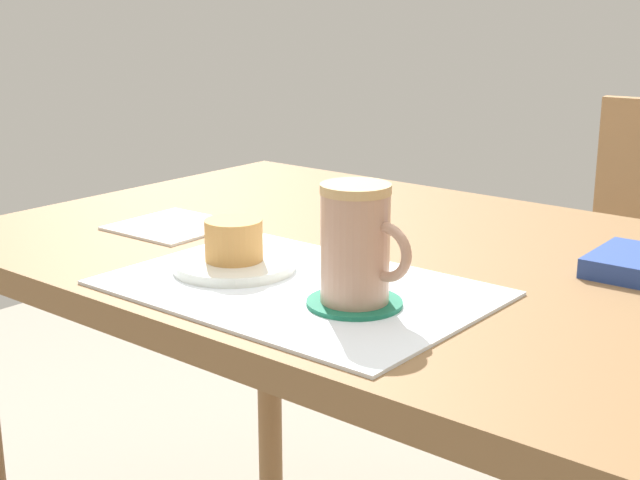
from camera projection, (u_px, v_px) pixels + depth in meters
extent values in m
cylinder|color=brown|center=(269.00, 357.00, 1.82)|extent=(0.05, 0.05, 0.72)
cube|color=brown|center=(447.00, 275.00, 1.12)|extent=(1.31, 0.74, 0.04)
cylinder|color=#997047|center=(528.00, 480.00, 1.65)|extent=(0.04, 0.04, 0.42)
cylinder|color=#997047|center=(583.00, 407.00, 1.93)|extent=(0.04, 0.04, 0.42)
cube|color=white|center=(298.00, 288.00, 1.01)|extent=(0.42, 0.29, 0.00)
cylinder|color=silver|center=(234.00, 265.00, 1.07)|extent=(0.15, 0.15, 0.01)
cylinder|color=tan|center=(234.00, 240.00, 1.06)|extent=(0.07, 0.07, 0.05)
cylinder|color=#196B4C|center=(354.00, 303.00, 0.95)|extent=(0.10, 0.10, 0.00)
cylinder|color=tan|center=(355.00, 248.00, 0.93)|extent=(0.07, 0.07, 0.12)
cylinder|color=tan|center=(356.00, 189.00, 0.92)|extent=(0.07, 0.07, 0.01)
torus|color=tan|center=(385.00, 252.00, 0.91)|extent=(0.06, 0.01, 0.06)
cube|color=white|center=(173.00, 226.00, 1.28)|extent=(0.15, 0.15, 0.00)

